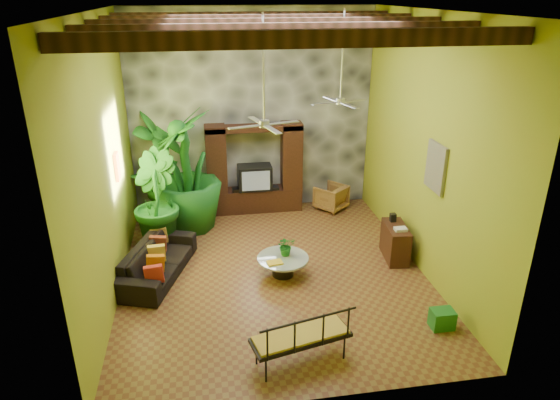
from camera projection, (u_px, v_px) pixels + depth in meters
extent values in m
plane|color=brown|center=(273.00, 272.00, 10.20)|extent=(7.00, 7.00, 0.00)
cube|color=silver|center=(272.00, 11.00, 8.25)|extent=(6.00, 7.00, 0.02)
cube|color=#A6A726|center=(252.00, 113.00, 12.40)|extent=(6.00, 0.02, 5.00)
cube|color=#A6A726|center=(104.00, 163.00, 8.78)|extent=(0.02, 7.00, 5.00)
cube|color=#A6A726|center=(425.00, 147.00, 9.67)|extent=(0.02, 7.00, 5.00)
cube|color=#37383E|center=(252.00, 113.00, 12.35)|extent=(5.98, 0.10, 4.98)
cube|color=#351B11|center=(303.00, 39.00, 5.97)|extent=(5.95, 0.16, 0.22)
cube|color=#351B11|center=(285.00, 31.00, 7.15)|extent=(5.95, 0.16, 0.22)
cube|color=#351B11|center=(272.00, 25.00, 8.33)|extent=(5.95, 0.16, 0.22)
cube|color=#351B11|center=(262.00, 20.00, 9.52)|extent=(5.95, 0.16, 0.22)
cube|color=#351B11|center=(254.00, 17.00, 10.70)|extent=(5.95, 0.16, 0.22)
cube|color=black|center=(255.00, 199.00, 12.93)|extent=(2.40, 0.50, 0.60)
cube|color=black|center=(216.00, 165.00, 12.40)|extent=(0.50, 0.48, 2.00)
cube|color=black|center=(291.00, 161.00, 12.69)|extent=(0.50, 0.48, 2.00)
cube|color=black|center=(254.00, 128.00, 12.19)|extent=(2.40, 0.48, 0.12)
cube|color=black|center=(255.00, 177.00, 12.67)|extent=(0.85, 0.52, 0.62)
cube|color=#8C99A8|center=(256.00, 181.00, 12.43)|extent=(0.70, 0.02, 0.50)
cylinder|color=#B8B9BD|center=(264.00, 70.00, 8.21)|extent=(0.04, 0.04, 1.80)
cylinder|color=#B8B9BD|center=(264.00, 124.00, 8.56)|extent=(0.18, 0.18, 0.12)
cube|color=#B8B9BD|center=(283.00, 123.00, 8.70)|extent=(0.58, 0.26, 0.01)
cube|color=#B8B9BD|center=(256.00, 120.00, 8.87)|extent=(0.26, 0.58, 0.01)
cube|color=#B8B9BD|center=(245.00, 127.00, 8.43)|extent=(0.58, 0.26, 0.01)
cube|color=#B8B9BD|center=(273.00, 130.00, 8.26)|extent=(0.26, 0.58, 0.01)
cylinder|color=#B8B9BD|center=(342.00, 56.00, 9.93)|extent=(0.04, 0.04, 1.80)
cylinder|color=#B8B9BD|center=(340.00, 101.00, 10.28)|extent=(0.18, 0.18, 0.12)
cube|color=#B8B9BD|center=(355.00, 101.00, 10.42)|extent=(0.58, 0.26, 0.01)
cube|color=#B8B9BD|center=(332.00, 99.00, 10.59)|extent=(0.26, 0.58, 0.01)
cube|color=#B8B9BD|center=(325.00, 104.00, 10.15)|extent=(0.58, 0.26, 0.01)
cube|color=#B8B9BD|center=(350.00, 106.00, 9.99)|extent=(0.26, 0.58, 0.01)
cube|color=#BA8815|center=(117.00, 166.00, 9.85)|extent=(0.06, 0.32, 0.55)
cube|color=teal|center=(436.00, 167.00, 9.20)|extent=(0.06, 0.70, 0.90)
imported|color=black|center=(158.00, 261.00, 9.95)|extent=(1.56, 2.42, 0.66)
imported|color=#8F5C34|center=(331.00, 197.00, 13.01)|extent=(1.00, 1.00, 0.65)
imported|color=#1E691B|center=(161.00, 166.00, 12.19)|extent=(1.58, 1.72, 2.70)
imported|color=#185D1E|center=(154.00, 201.00, 10.80)|extent=(1.37, 1.49, 2.20)
imported|color=#175B1B|center=(186.00, 171.00, 11.55)|extent=(1.68, 1.68, 2.89)
cylinder|color=black|center=(283.00, 267.00, 10.02)|extent=(0.43, 0.43, 0.36)
cylinder|color=silver|center=(283.00, 258.00, 9.94)|extent=(1.03, 1.03, 0.04)
imported|color=#19621D|center=(286.00, 246.00, 9.96)|extent=(0.39, 0.35, 0.40)
cube|color=yellow|center=(275.00, 263.00, 9.72)|extent=(0.32, 0.25, 0.03)
cube|color=black|center=(301.00, 338.00, 7.57)|extent=(1.61, 0.85, 0.06)
cube|color=gold|center=(301.00, 335.00, 7.55)|extent=(1.52, 0.78, 0.06)
cube|color=black|center=(305.00, 335.00, 7.21)|extent=(1.50, 0.39, 0.54)
cube|color=#391D12|center=(395.00, 242.00, 10.59)|extent=(0.52, 0.98, 0.75)
cube|color=#1E7121|center=(442.00, 319.00, 8.46)|extent=(0.39, 0.29, 0.34)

